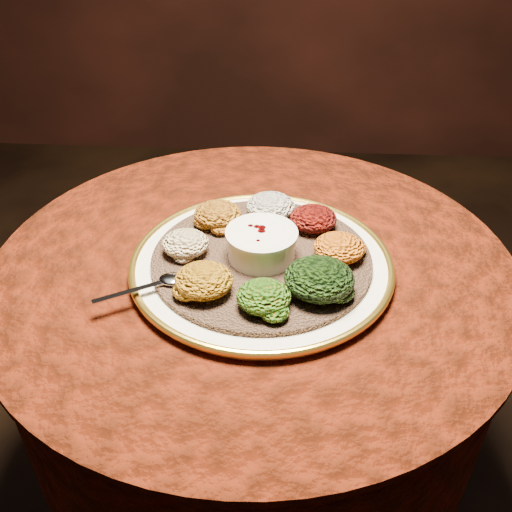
{
  "coord_description": "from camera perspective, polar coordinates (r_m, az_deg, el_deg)",
  "views": [
    {
      "loc": [
        0.06,
        -0.85,
        1.35
      ],
      "look_at": [
        0.01,
        -0.03,
        0.76
      ],
      "focal_mm": 40.0,
      "sensor_mm": 36.0,
      "label": 1
    }
  ],
  "objects": [
    {
      "name": "table",
      "position": [
        1.17,
        -0.25,
        -7.41
      ],
      "size": [
        0.96,
        0.96,
        0.73
      ],
      "color": "black",
      "rests_on": "ground"
    },
    {
      "name": "platter",
      "position": [
        1.02,
        0.55,
        -0.76
      ],
      "size": [
        0.55,
        0.55,
        0.02
      ],
      "rotation": [
        0.0,
        0.0,
        0.26
      ],
      "color": "white",
      "rests_on": "table"
    },
    {
      "name": "injera",
      "position": [
        1.01,
        0.55,
        -0.27
      ],
      "size": [
        0.39,
        0.39,
        0.01
      ],
      "primitive_type": "cylinder",
      "rotation": [
        0.0,
        0.0,
        0.01
      ],
      "color": "brown",
      "rests_on": "platter"
    },
    {
      "name": "stew_bowl",
      "position": [
        0.99,
        0.56,
        1.38
      ],
      "size": [
        0.13,
        0.13,
        0.05
      ],
      "color": "silver",
      "rests_on": "injera"
    },
    {
      "name": "spoon",
      "position": [
        0.96,
        -8.95,
        -2.47
      ],
      "size": [
        0.14,
        0.09,
        0.01
      ],
      "rotation": [
        0.0,
        0.0,
        -2.62
      ],
      "color": "silver",
      "rests_on": "injera"
    },
    {
      "name": "portion_ayib",
      "position": [
        1.11,
        1.47,
        4.98
      ],
      "size": [
        0.1,
        0.09,
        0.05
      ],
      "primitive_type": "ellipsoid",
      "color": "beige",
      "rests_on": "injera"
    },
    {
      "name": "portion_kitfo",
      "position": [
        1.08,
        5.75,
        3.76
      ],
      "size": [
        0.09,
        0.08,
        0.04
      ],
      "primitive_type": "ellipsoid",
      "color": "black",
      "rests_on": "injera"
    },
    {
      "name": "portion_tikil",
      "position": [
        1.0,
        8.29,
        0.81
      ],
      "size": [
        0.09,
        0.08,
        0.04
      ],
      "primitive_type": "ellipsoid",
      "color": "#B0790E",
      "rests_on": "injera"
    },
    {
      "name": "portion_gomen",
      "position": [
        0.92,
        6.35,
        -2.29
      ],
      "size": [
        0.11,
        0.11,
        0.05
      ],
      "primitive_type": "ellipsoid",
      "color": "black",
      "rests_on": "injera"
    },
    {
      "name": "portion_mixveg",
      "position": [
        0.89,
        0.77,
        -4.08
      ],
      "size": [
        0.09,
        0.08,
        0.04
      ],
      "primitive_type": "ellipsoid",
      "color": "#A7400A",
      "rests_on": "injera"
    },
    {
      "name": "portion_kik",
      "position": [
        0.92,
        -5.24,
        -2.44
      ],
      "size": [
        0.1,
        0.09,
        0.05
      ],
      "primitive_type": "ellipsoid",
      "color": "#9F6A0E",
      "rests_on": "injera"
    },
    {
      "name": "portion_timatim",
      "position": [
        1.01,
        -7.07,
        1.26
      ],
      "size": [
        0.08,
        0.08,
        0.04
      ],
      "primitive_type": "ellipsoid",
      "color": "maroon",
      "rests_on": "injera"
    },
    {
      "name": "portion_shiro",
      "position": [
        1.09,
        -3.85,
        4.19
      ],
      "size": [
        0.09,
        0.09,
        0.04
      ],
      "primitive_type": "ellipsoid",
      "color": "#9F6513",
      "rests_on": "injera"
    }
  ]
}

